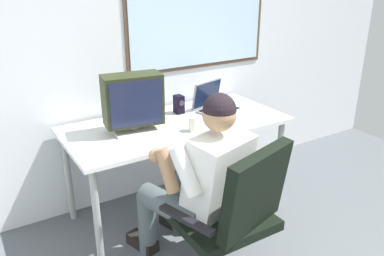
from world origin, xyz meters
TOP-DOWN VIEW (x-y plane):
  - wall_rear at (0.02, 2.71)m, footprint 5.83×0.08m
  - desk at (0.18, 2.26)m, footprint 1.64×0.77m
  - office_chair at (0.06, 1.38)m, footprint 0.71×0.63m
  - person_seated at (-0.01, 1.65)m, footprint 0.64×0.87m
  - crt_monitor at (-0.16, 2.27)m, footprint 0.42×0.27m
  - laptop at (0.58, 2.36)m, footprint 0.38×0.35m
  - wine_glass at (0.47, 2.04)m, footprint 0.09×0.09m
  - desk_speaker at (0.30, 2.44)m, footprint 0.06×0.09m
  - coffee_mug at (0.20, 2.05)m, footprint 0.07×0.07m

SIDE VIEW (x-z plane):
  - office_chair at x=0.06m, z-range 0.06..1.00m
  - person_seated at x=-0.01m, z-range 0.02..1.21m
  - desk at x=0.18m, z-range 0.31..1.06m
  - coffee_mug at x=0.20m, z-range 0.75..0.86m
  - laptop at x=0.58m, z-range 0.70..0.93m
  - desk_speaker at x=0.30m, z-range 0.75..0.90m
  - wine_glass at x=0.47m, z-range 0.78..0.95m
  - crt_monitor at x=-0.16m, z-range 0.77..1.18m
  - wall_rear at x=0.02m, z-range 0.00..2.83m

